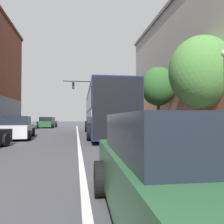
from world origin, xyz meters
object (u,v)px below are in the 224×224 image
hatchback_foreground (193,175)px  street_tree_far (158,87)px  street_tree_near (201,72)px  parked_car_left_mid (48,123)px  parked_car_left_near (15,128)px  traffic_signal_gantry (109,93)px  bus (104,111)px

hatchback_foreground → street_tree_far: bearing=-18.1°
street_tree_near → parked_car_left_mid: bearing=120.2°
hatchback_foreground → parked_car_left_near: (-5.11, 12.21, 0.02)m
traffic_signal_gantry → street_tree_near: 15.78m
street_tree_near → bus: bearing=133.9°
parked_car_left_mid → parked_car_left_near: bearing=-176.3°
parked_car_left_mid → street_tree_far: size_ratio=0.87×
bus → parked_car_left_mid: bearing=25.2°
bus → parked_car_left_near: size_ratio=2.74×
parked_car_left_near → parked_car_left_mid: parked_car_left_near is taller
parked_car_left_near → traffic_signal_gantry: 15.03m
parked_car_left_mid → traffic_signal_gantry: (7.74, -2.88, 3.75)m
bus → traffic_signal_gantry: 10.89m
parked_car_left_near → traffic_signal_gantry: size_ratio=0.58×
parked_car_left_mid → street_tree_far: (10.15, -13.21, 3.12)m
traffic_signal_gantry → street_tree_near: bearing=-79.2°
hatchback_foreground → street_tree_far: size_ratio=0.83×
bus → hatchback_foreground: size_ratio=2.92×
bus → traffic_signal_gantry: (1.94, 10.41, 2.56)m
parked_car_left_mid → street_tree_near: 21.51m
street_tree_far → hatchback_foreground: bearing=-110.0°
traffic_signal_gantry → street_tree_far: (2.41, -10.33, -0.63)m
bus → street_tree_near: street_tree_near is taller
hatchback_foreground → parked_car_left_near: 13.23m
parked_car_left_near → street_tree_near: (10.81, -3.23, 3.24)m
parked_car_left_near → bus: bearing=-78.8°
parked_car_left_mid → street_tree_near: (10.71, -18.37, 3.24)m
parked_car_left_mid → traffic_signal_gantry: size_ratio=0.57×
bus → street_tree_far: size_ratio=2.43×
bus → street_tree_far: (4.34, 0.08, 1.93)m
traffic_signal_gantry → street_tree_near: size_ratio=1.38×
hatchback_foreground → street_tree_near: size_ratio=0.75×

